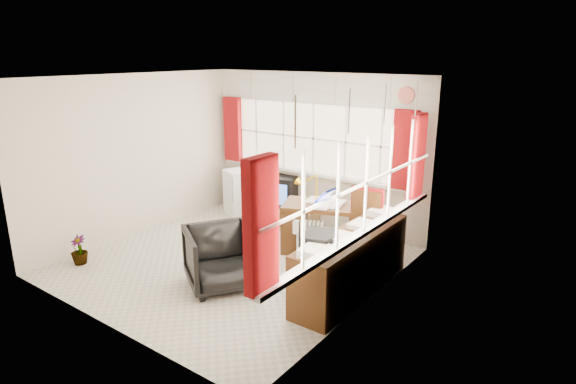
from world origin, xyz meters
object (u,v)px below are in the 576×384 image
object	(u,v)px
desk_lamp	(316,183)
credenza	(352,262)
office_chair	(221,258)
crt_tv	(281,190)
radiator	(310,244)
desk	(327,226)
mini_fridge	(240,192)
task_chair	(363,227)
tv_bench	(278,213)

from	to	relation	value
desk_lamp	credenza	xyz separation A→B (m)	(1.06, -0.83, -0.62)
office_chair	crt_tv	distance (m)	2.65
radiator	desk	bearing A→B (deg)	80.28
mini_fridge	crt_tv	bearing A→B (deg)	16.95
radiator	mini_fridge	xyz separation A→B (m)	(-2.11, 0.93, 0.17)
desk	task_chair	distance (m)	0.68
office_chair	radiator	distance (m)	1.40
task_chair	office_chair	xyz separation A→B (m)	(-1.14, -1.53, -0.20)
tv_bench	crt_tv	xyz separation A→B (m)	(-0.02, 0.14, 0.38)
tv_bench	mini_fridge	size ratio (longest dim) A/B	1.75
office_chair	radiator	size ratio (longest dim) A/B	1.48
radiator	office_chair	bearing A→B (deg)	-107.91
desk_lamp	crt_tv	world-z (taller)	desk_lamp
credenza	radiator	bearing A→B (deg)	151.67
desk_lamp	mini_fridge	world-z (taller)	desk_lamp
tv_bench	crt_tv	world-z (taller)	crt_tv
office_chair	mini_fridge	bearing A→B (deg)	69.32
desk	desk_lamp	world-z (taller)	desk_lamp
office_chair	tv_bench	world-z (taller)	office_chair
desk	task_chair	xyz separation A→B (m)	(0.65, -0.15, 0.17)
office_chair	desk_lamp	bearing A→B (deg)	21.90
tv_bench	desk_lamp	bearing A→B (deg)	-29.28
mini_fridge	task_chair	bearing A→B (deg)	-14.25
crt_tv	desk	bearing A→B (deg)	-29.34
task_chair	tv_bench	world-z (taller)	task_chair
desk_lamp	task_chair	distance (m)	0.94
task_chair	crt_tv	bearing A→B (deg)	155.46
radiator	desk_lamp	bearing A→B (deg)	109.97
task_chair	office_chair	world-z (taller)	task_chair
mini_fridge	desk_lamp	bearing A→B (deg)	-16.63
radiator	mini_fridge	size ratio (longest dim) A/B	0.70
desk_lamp	tv_bench	world-z (taller)	desk_lamp
task_chair	radiator	xyz separation A→B (m)	(-0.71, -0.21, -0.35)
radiator	tv_bench	xyz separation A→B (m)	(-1.34, 1.02, -0.10)
desk_lamp	radiator	xyz separation A→B (m)	(0.12, -0.33, -0.78)
tv_bench	task_chair	bearing A→B (deg)	-21.48
desk	tv_bench	bearing A→B (deg)	154.76
task_chair	mini_fridge	distance (m)	2.92
crt_tv	office_chair	bearing A→B (deg)	-69.31
desk_lamp	task_chair	bearing A→B (deg)	-8.33
radiator	tv_bench	size ratio (longest dim) A/B	0.40
desk_lamp	desk	bearing A→B (deg)	7.65
credenza	tv_bench	xyz separation A→B (m)	(-2.28, 1.52, -0.27)
task_chair	crt_tv	distance (m)	2.28
radiator	tv_bench	bearing A→B (deg)	142.90
desk	radiator	size ratio (longest dim) A/B	2.49
credenza	mini_fridge	size ratio (longest dim) A/B	2.50
desk_lamp	tv_bench	xyz separation A→B (m)	(-1.22, 0.69, -0.88)
tv_bench	crt_tv	size ratio (longest dim) A/B	2.12
desk	crt_tv	distance (m)	1.64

